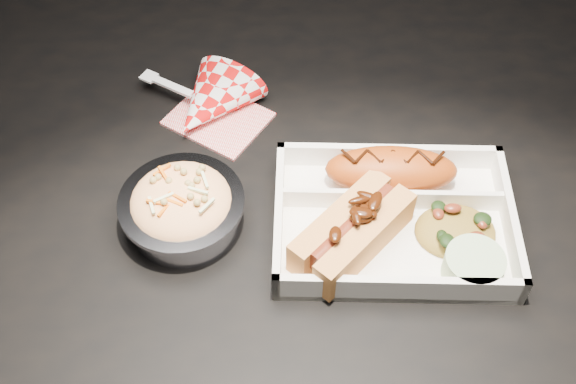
{
  "coord_description": "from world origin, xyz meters",
  "views": [
    {
      "loc": [
        -0.06,
        -0.49,
        1.38
      ],
      "look_at": [
        -0.04,
        -0.03,
        0.81
      ],
      "focal_mm": 45.0,
      "sensor_mm": 36.0,
      "label": 1
    }
  ],
  "objects_px": {
    "food_tray": "(392,222)",
    "fried_pastry": "(391,170)",
    "napkin_fork": "(209,105)",
    "dining_table": "(320,249)",
    "foil_coleslaw_cup": "(182,206)",
    "hotdog": "(352,230)"
  },
  "relations": [
    {
      "from": "napkin_fork",
      "to": "dining_table",
      "type": "bearing_deg",
      "value": -15.58
    },
    {
      "from": "food_tray",
      "to": "fried_pastry",
      "type": "relative_size",
      "value": 1.81
    },
    {
      "from": "food_tray",
      "to": "fried_pastry",
      "type": "bearing_deg",
      "value": 90.0
    },
    {
      "from": "fried_pastry",
      "to": "hotdog",
      "type": "relative_size",
      "value": 1.04
    },
    {
      "from": "fried_pastry",
      "to": "foil_coleslaw_cup",
      "type": "height_order",
      "value": "foil_coleslaw_cup"
    },
    {
      "from": "hotdog",
      "to": "foil_coleslaw_cup",
      "type": "relative_size",
      "value": 1.05
    },
    {
      "from": "food_tray",
      "to": "foil_coleslaw_cup",
      "type": "xyz_separation_m",
      "value": [
        -0.22,
        0.02,
        0.02
      ]
    },
    {
      "from": "fried_pastry",
      "to": "dining_table",
      "type": "bearing_deg",
      "value": -166.52
    },
    {
      "from": "hotdog",
      "to": "fried_pastry",
      "type": "bearing_deg",
      "value": 12.15
    },
    {
      "from": "food_tray",
      "to": "fried_pastry",
      "type": "xyz_separation_m",
      "value": [
        0.0,
        0.06,
        0.02
      ]
    },
    {
      "from": "dining_table",
      "to": "napkin_fork",
      "type": "distance_m",
      "value": 0.22
    },
    {
      "from": "dining_table",
      "to": "hotdog",
      "type": "relative_size",
      "value": 8.63
    },
    {
      "from": "foil_coleslaw_cup",
      "to": "fried_pastry",
      "type": "bearing_deg",
      "value": 9.82
    },
    {
      "from": "fried_pastry",
      "to": "napkin_fork",
      "type": "relative_size",
      "value": 0.86
    },
    {
      "from": "dining_table",
      "to": "food_tray",
      "type": "height_order",
      "value": "food_tray"
    },
    {
      "from": "food_tray",
      "to": "napkin_fork",
      "type": "bearing_deg",
      "value": 141.51
    },
    {
      "from": "dining_table",
      "to": "hotdog",
      "type": "xyz_separation_m",
      "value": [
        0.02,
        -0.06,
        0.12
      ]
    },
    {
      "from": "foil_coleslaw_cup",
      "to": "food_tray",
      "type": "bearing_deg",
      "value": -4.13
    },
    {
      "from": "food_tray",
      "to": "hotdog",
      "type": "height_order",
      "value": "hotdog"
    },
    {
      "from": "dining_table",
      "to": "napkin_fork",
      "type": "height_order",
      "value": "napkin_fork"
    },
    {
      "from": "fried_pastry",
      "to": "napkin_fork",
      "type": "height_order",
      "value": "napkin_fork"
    },
    {
      "from": "napkin_fork",
      "to": "hotdog",
      "type": "bearing_deg",
      "value": -20.64
    }
  ]
}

